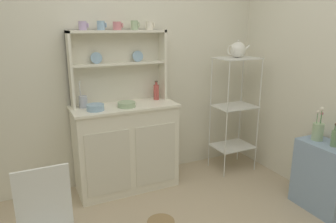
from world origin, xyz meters
The scene contains 17 objects.
wall_back centered at (0.00, 1.62, 1.25)m, with size 3.84×0.05×2.50m, color silver.
hutch_cabinet centered at (-0.02, 1.37, 0.45)m, with size 1.01×0.45×0.87m.
hutch_shelf_unit centered at (-0.02, 1.53, 1.28)m, with size 0.94×0.18×0.70m.
bakers_rack centered at (1.22, 1.26, 0.78)m, with size 0.44×0.34×1.28m.
side_shelf_blue centered at (1.44, 0.23, 0.31)m, with size 0.28×0.48×0.63m, color #849EBC.
cup_lilac_0 centered at (-0.34, 1.49, 1.61)m, with size 0.09×0.07×0.08m.
cup_sky_1 centered at (-0.18, 1.49, 1.61)m, with size 0.08×0.07×0.08m.
cup_rose_2 centered at (-0.02, 1.49, 1.61)m, with size 0.09×0.08×0.08m.
cup_sage_3 centered at (0.15, 1.49, 1.62)m, with size 0.08×0.07×0.09m.
cup_cream_4 centered at (0.30, 1.49, 1.61)m, with size 0.08×0.07×0.08m.
bowl_mixing_large centered at (-0.32, 1.29, 0.90)m, with size 0.16×0.16×0.06m, color #8EB2D1.
bowl_floral_medium centered at (-0.02, 1.29, 0.90)m, with size 0.17×0.17×0.05m, color #9EB78E.
jam_bottle centered at (0.35, 1.45, 0.95)m, with size 0.06×0.06×0.19m.
utensil_jar centered at (-0.40, 1.45, 0.93)m, with size 0.08×0.08×0.25m.
porcelain_teapot centered at (1.21, 1.26, 1.37)m, with size 0.26×0.17×0.19m.
flower_vase centered at (1.44, 0.35, 0.72)m, with size 0.10×0.10×0.31m.
oil_bottle centered at (1.44, 0.18, 0.70)m, with size 0.06×0.06×0.20m.
Camera 1 is at (-0.88, -1.44, 1.62)m, focal length 33.20 mm.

